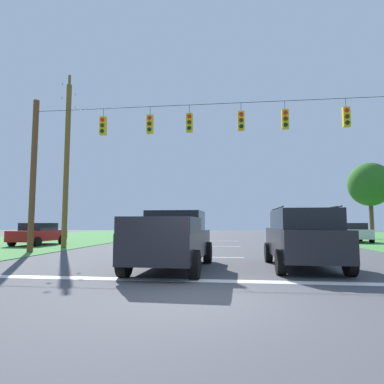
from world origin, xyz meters
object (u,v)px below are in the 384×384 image
tree_roadside_left (370,185)px  distant_car_far_parked (353,232)px  distant_car_crossing_white (166,231)px  distant_car_oncoming (38,234)px  utility_pole_near_left (67,161)px  overhead_signal_span (212,159)px  suv_black (303,237)px  pickup_truck (173,240)px

tree_roadside_left → distant_car_far_parked: bearing=-124.7°
distant_car_crossing_white → distant_car_oncoming: bearing=-131.9°
distant_car_crossing_white → utility_pole_near_left: utility_pole_near_left is taller
distant_car_oncoming → tree_roadside_left: bearing=23.2°
overhead_signal_span → distant_car_far_parked: 16.12m
overhead_signal_span → suv_black: bearing=-52.1°
distant_car_crossing_white → tree_roadside_left: (18.73, 3.01, 4.31)m
overhead_signal_span → distant_car_far_parked: bearing=48.1°
distant_car_far_parked → utility_pole_near_left: bearing=-156.4°
suv_black → distant_car_far_parked: suv_black is taller
suv_black → tree_roadside_left: 23.61m
overhead_signal_span → utility_pole_near_left: 9.70m
overhead_signal_span → distant_car_far_parked: size_ratio=4.26×
pickup_truck → suv_black: 4.42m
suv_black → overhead_signal_span: bearing=127.9°
distant_car_oncoming → utility_pole_near_left: size_ratio=0.40×
distant_car_crossing_white → distant_car_far_parked: 15.49m
pickup_truck → utility_pole_near_left: bearing=135.4°
utility_pole_near_left → tree_roadside_left: utility_pole_near_left is taller
pickup_truck → tree_roadside_left: (14.83, 21.44, 4.13)m
overhead_signal_span → pickup_truck: overhead_signal_span is taller
overhead_signal_span → suv_black: 6.52m
overhead_signal_span → pickup_truck: size_ratio=3.46×
distant_car_oncoming → tree_roadside_left: size_ratio=0.61×
overhead_signal_span → distant_car_oncoming: overhead_signal_span is taller
distant_car_oncoming → distant_car_far_parked: bearing=15.5°
utility_pole_near_left → tree_roadside_left: 26.59m
tree_roadside_left → distant_car_crossing_white: bearing=-170.9°
distant_car_oncoming → tree_roadside_left: tree_roadside_left is taller
overhead_signal_span → tree_roadside_left: overhead_signal_span is taller
suv_black → pickup_truck: bearing=-171.4°
pickup_truck → distant_car_far_parked: bearing=55.3°
tree_roadside_left → distant_car_oncoming: bearing=-156.8°
overhead_signal_span → utility_pole_near_left: (-9.17, 3.09, 0.70)m
utility_pole_near_left → distant_car_far_parked: bearing=23.6°
overhead_signal_span → suv_black: overhead_signal_span is taller
utility_pole_near_left → distant_car_crossing_white: bearing=67.8°
distant_car_far_parked → overhead_signal_span: bearing=-131.9°
pickup_truck → distant_car_crossing_white: size_ratio=1.25×
overhead_signal_span → distant_car_crossing_white: (-4.93, 13.48, -3.86)m
pickup_truck → tree_roadside_left: tree_roadside_left is taller
overhead_signal_span → distant_car_crossing_white: overhead_signal_span is taller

